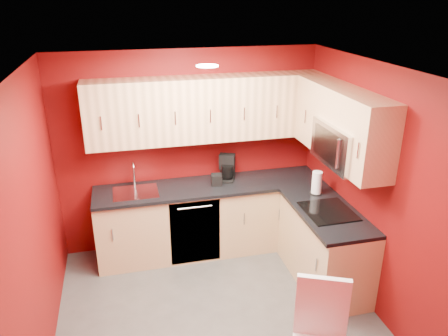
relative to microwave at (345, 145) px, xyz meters
name	(u,v)px	position (x,y,z in m)	size (l,w,h in m)	color
floor	(217,311)	(-1.39, -0.20, -1.66)	(3.20, 3.20, 0.00)	#504D4B
ceiling	(215,70)	(-1.39, -0.20, 0.84)	(3.20, 3.20, 0.00)	white
wall_back	(189,151)	(-1.39, 1.30, -0.41)	(3.20, 3.20, 0.00)	#660A09
wall_front	(268,310)	(-1.39, -1.70, -0.41)	(3.20, 3.20, 0.00)	#660A09
wall_left	(34,225)	(-2.99, -0.20, -0.41)	(3.00, 3.00, 0.00)	#660A09
wall_right	(369,187)	(0.21, -0.20, -0.41)	(3.00, 3.00, 0.00)	#660A09
base_cabinets_back	(211,218)	(-1.19, 1.00, -1.22)	(2.80, 0.60, 0.87)	tan
base_cabinets_right	(324,247)	(-0.09, 0.05, -1.22)	(0.60, 1.30, 0.87)	tan
countertop_back	(210,186)	(-1.19, 0.99, -0.77)	(2.80, 0.63, 0.04)	black
countertop_right	(327,212)	(-0.11, 0.04, -0.77)	(0.63, 1.27, 0.04)	black
upper_cabinets_back	(207,109)	(-1.19, 1.13, 0.17)	(2.80, 0.35, 0.75)	#EAB784
upper_cabinets_right	(339,117)	(0.03, 0.24, 0.23)	(0.35, 1.55, 0.75)	#EAB784
microwave	(345,145)	(0.00, 0.00, 0.00)	(0.42, 0.76, 0.42)	silver
cooktop	(328,211)	(-0.11, 0.00, -0.74)	(0.50, 0.55, 0.01)	black
sink	(135,189)	(-2.09, 1.00, -0.72)	(0.52, 0.42, 0.35)	silver
dishwasher_front	(195,232)	(-1.44, 0.71, -1.22)	(0.60, 0.02, 0.82)	black
downlight	(207,66)	(-1.39, 0.10, 0.82)	(0.20, 0.20, 0.01)	white
coffee_maker	(226,168)	(-0.97, 1.08, -0.59)	(0.19, 0.26, 0.32)	black
napkin_holder	(216,180)	(-1.12, 0.97, -0.68)	(0.12, 0.12, 0.13)	black
paper_towel	(317,183)	(-0.05, 0.45, -0.62)	(0.15, 0.15, 0.27)	white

